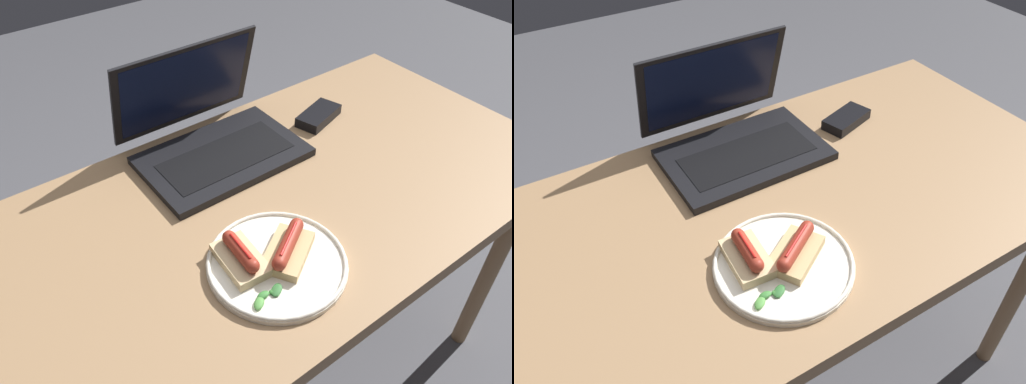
# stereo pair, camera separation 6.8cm
# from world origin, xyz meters

# --- Properties ---
(ground_plane) EXTENTS (6.00, 6.00, 0.00)m
(ground_plane) POSITION_xyz_m (0.00, 0.00, 0.00)
(ground_plane) COLOR #4C4C51
(desk) EXTENTS (1.34, 0.65, 0.73)m
(desk) POSITION_xyz_m (0.00, 0.00, 0.66)
(desk) COLOR #93704C
(desk) RESTS_ON ground_plane
(laptop) EXTENTS (0.35, 0.29, 0.23)m
(laptop) POSITION_xyz_m (0.01, 0.21, 0.78)
(laptop) COLOR black
(laptop) RESTS_ON desk
(plate) EXTENTS (0.25, 0.25, 0.02)m
(plate) POSITION_xyz_m (-0.08, -0.14, 0.74)
(plate) COLOR silver
(plate) RESTS_ON desk
(sausage_toast_left) EXTENTS (0.13, 0.12, 0.05)m
(sausage_toast_left) POSITION_xyz_m (-0.06, -0.14, 0.76)
(sausage_toast_left) COLOR tan
(sausage_toast_left) RESTS_ON plate
(sausage_toast_middle) EXTENTS (0.07, 0.11, 0.05)m
(sausage_toast_middle) POSITION_xyz_m (-0.14, -0.11, 0.76)
(sausage_toast_middle) COLOR #D6B784
(sausage_toast_middle) RESTS_ON plate
(salad_pile) EXTENTS (0.07, 0.03, 0.01)m
(salad_pile) POSITION_xyz_m (-0.15, -0.19, 0.75)
(salad_pile) COLOR #387A33
(salad_pile) RESTS_ON plate
(external_drive) EXTENTS (0.13, 0.09, 0.02)m
(external_drive) POSITION_xyz_m (0.29, 0.16, 0.75)
(external_drive) COLOR black
(external_drive) RESTS_ON desk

